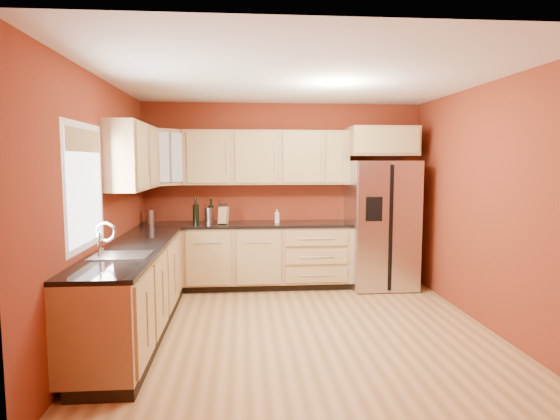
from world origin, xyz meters
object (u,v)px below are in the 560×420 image
object	(u,v)px
refrigerator	(381,224)
wine_bottle_a	(211,211)
canister_left	(151,217)
knife_block	(223,215)
soap_dispenser	(277,216)

from	to	relation	value
refrigerator	wine_bottle_a	xyz separation A→B (m)	(-2.38, 0.11, 0.20)
canister_left	knife_block	world-z (taller)	knife_block
refrigerator	soap_dispenser	xyz separation A→B (m)	(-1.47, 0.03, 0.12)
knife_block	canister_left	bearing A→B (deg)	-169.96
canister_left	soap_dispenser	world-z (taller)	soap_dispenser
wine_bottle_a	soap_dispenser	world-z (taller)	wine_bottle_a
refrigerator	canister_left	world-z (taller)	refrigerator
canister_left	wine_bottle_a	size ratio (longest dim) A/B	0.56
knife_block	soap_dispenser	size ratio (longest dim) A/B	1.24
refrigerator	canister_left	bearing A→B (deg)	178.24
wine_bottle_a	knife_block	world-z (taller)	wine_bottle_a
refrigerator	knife_block	world-z (taller)	refrigerator
wine_bottle_a	knife_block	bearing A→B (deg)	-35.49
refrigerator	wine_bottle_a	size ratio (longest dim) A/B	5.29
canister_left	soap_dispenser	bearing A→B (deg)	-2.32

